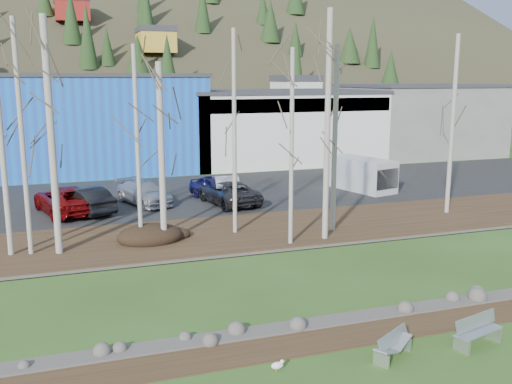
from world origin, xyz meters
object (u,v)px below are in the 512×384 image
object	(u,v)px
seagull	(278,365)
car_5	(226,186)
car_1	(85,200)
car_6	(229,193)
car_3	(144,193)
van_white	(363,174)
car_4	(216,188)
car_2	(66,200)
bench_damaged	(393,345)
bench_intact	(477,331)

from	to	relation	value
seagull	car_5	size ratio (longest dim) A/B	0.10
car_1	car_6	bearing A→B (deg)	153.30
car_3	van_white	world-z (taller)	van_white
car_4	car_3	bearing A→B (deg)	159.13
car_2	car_4	size ratio (longest dim) A/B	1.29
car_5	van_white	size ratio (longest dim) A/B	0.81
seagull	car_2	distance (m)	21.58
car_4	car_6	size ratio (longest dim) A/B	0.85
bench_damaged	van_white	world-z (taller)	van_white
car_4	bench_damaged	bearing A→B (deg)	-109.76
car_5	van_white	xyz separation A→B (m)	(9.81, -0.75, 0.38)
bench_intact	seagull	bearing A→B (deg)	161.20
bench_intact	car_4	distance (m)	22.36
car_5	van_white	bearing A→B (deg)	-172.40
car_3	car_5	xyz separation A→B (m)	(5.47, 0.29, 0.02)
car_3	bench_damaged	bearing A→B (deg)	-99.37
car_1	van_white	bearing A→B (deg)	158.80
bench_intact	car_6	world-z (taller)	car_6
car_2	car_5	world-z (taller)	car_2
car_3	car_4	distance (m)	4.63
bench_damaged	car_5	distance (m)	22.63
bench_intact	car_2	distance (m)	24.30
car_2	bench_intact	bearing A→B (deg)	103.42
car_3	van_white	xyz separation A→B (m)	(15.28, -0.45, 0.41)
seagull	bench_intact	bearing A→B (deg)	-9.76
car_3	van_white	bearing A→B (deg)	-21.32
bench_intact	car_1	distance (m)	23.53
bench_damaged	car_1	distance (m)	22.26
car_2	car_4	distance (m)	9.34
car_5	car_4	bearing A→B (deg)	42.77
bench_damaged	car_4	distance (m)	22.09
car_3	car_4	size ratio (longest dim) A/B	1.09
bench_intact	bench_damaged	distance (m)	2.82
car_5	van_white	distance (m)	9.84
car_3	car_5	distance (m)	5.48
seagull	car_4	xyz separation A→B (m)	(4.04, 21.77, 0.74)
car_3	car_6	world-z (taller)	car_6
car_3	car_5	size ratio (longest dim) A/B	1.10
car_5	car_6	size ratio (longest dim) A/B	0.84
bench_damaged	seagull	bearing A→B (deg)	144.57
bench_damaged	car_5	size ratio (longest dim) A/B	0.36
bench_intact	car_4	world-z (taller)	car_4
seagull	car_5	bearing A→B (deg)	72.26
car_4	car_6	bearing A→B (deg)	-94.29
bench_damaged	seagull	distance (m)	3.47
car_1	car_3	world-z (taller)	car_1
seagull	car_6	world-z (taller)	car_6
car_6	seagull	bearing A→B (deg)	68.42
bench_damaged	car_6	world-z (taller)	car_6
bench_intact	car_3	bearing A→B (deg)	92.55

